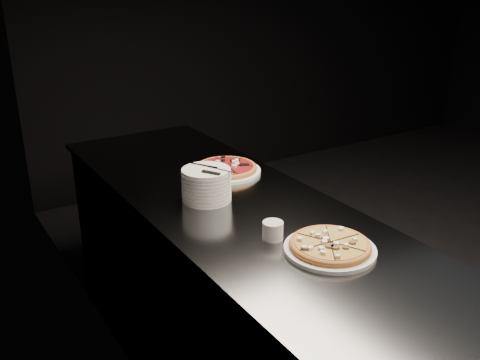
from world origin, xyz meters
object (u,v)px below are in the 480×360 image
plate_stack (206,185)px  cutlery (210,169)px  counter (242,304)px  pizza_tomato (226,169)px  ramekin (273,230)px  pizza_mushroom (330,246)px

plate_stack → cutlery: bearing=-62.4°
counter → plate_stack: (-0.08, 0.14, 0.53)m
cutlery → pizza_tomato: bearing=17.2°
pizza_tomato → cutlery: cutlery is taller
cutlery → counter: bearing=-89.3°
pizza_tomato → ramekin: size_ratio=5.12×
pizza_mushroom → pizza_tomato: bearing=83.6°
pizza_tomato → plate_stack: (-0.23, -0.23, 0.05)m
pizza_mushroom → cutlery: size_ratio=1.49×
counter → cutlery: bearing=120.9°
counter → pizza_mushroom: pizza_mushroom is taller
plate_stack → ramekin: plate_stack is taller
counter → ramekin: bearing=-101.1°
pizza_tomato → cutlery: 0.35m
pizza_tomato → cutlery: (-0.22, -0.24, 0.12)m
counter → plate_stack: plate_stack is taller
pizza_tomato → ramekin: (-0.20, -0.66, 0.01)m
plate_stack → ramekin: (0.03, -0.43, -0.03)m
pizza_tomato → ramekin: ramekin is taller
pizza_tomato → plate_stack: bearing=-135.5°
pizza_mushroom → plate_stack: size_ratio=1.56×
cutlery → ramekin: (0.02, -0.41, -0.10)m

